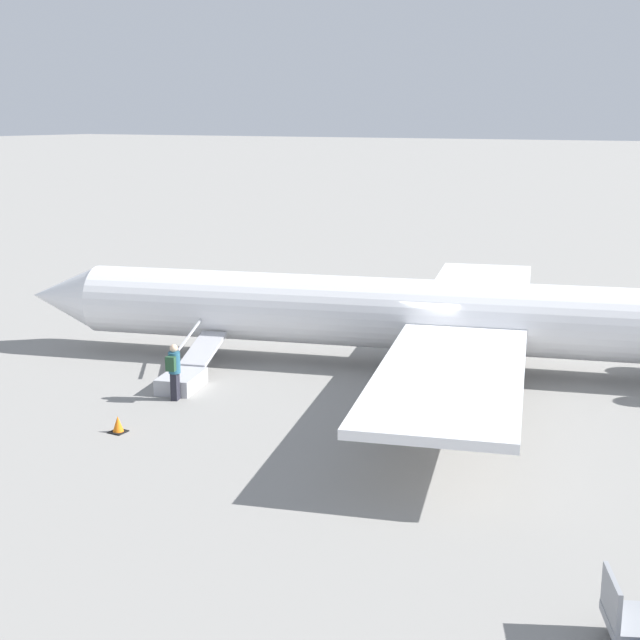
% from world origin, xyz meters
% --- Properties ---
extents(ground_plane, '(600.00, 600.00, 0.00)m').
position_xyz_m(ground_plane, '(0.00, 0.00, 0.00)').
color(ground_plane, gray).
extents(airplane_main, '(29.82, 23.20, 6.32)m').
position_xyz_m(airplane_main, '(-0.87, -0.24, 1.88)').
color(airplane_main, white).
rests_on(airplane_main, ground).
extents(boarding_stairs, '(2.07, 4.14, 1.61)m').
position_xyz_m(boarding_stairs, '(6.08, 5.59, 0.36)').
color(boarding_stairs, '#B2B2B7').
rests_on(boarding_stairs, ground).
extents(passenger, '(0.41, 0.56, 1.74)m').
position_xyz_m(passenger, '(5.43, 6.99, 1.00)').
color(passenger, '#23232D').
rests_on(passenger, ground).
extents(traffic_cone_near_stairs, '(0.42, 0.42, 0.46)m').
position_xyz_m(traffic_cone_near_stairs, '(5.03, 9.98, 0.21)').
color(traffic_cone_near_stairs, black).
rests_on(traffic_cone_near_stairs, ground).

